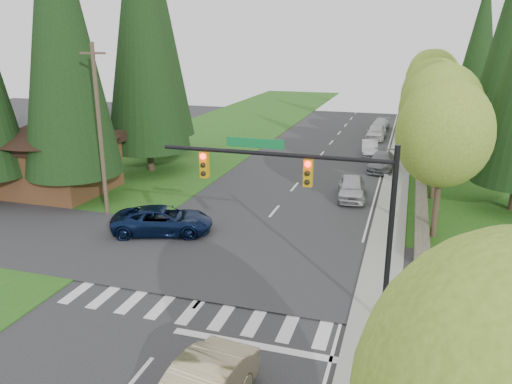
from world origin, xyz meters
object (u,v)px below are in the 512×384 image
at_px(suv_navy, 163,220).
at_px(parked_car_b, 382,162).
at_px(parked_car_e, 380,125).
at_px(parked_car_c, 370,148).
at_px(parked_car_a, 352,188).
at_px(parked_car_d, 376,132).

xyz_separation_m(suv_navy, parked_car_b, (10.43, 17.53, -0.06)).
xyz_separation_m(suv_navy, parked_car_e, (9.03, 36.11, -0.12)).
relative_size(suv_navy, parked_car_c, 1.35).
bearing_deg(parked_car_a, parked_car_d, 82.95).
relative_size(parked_car_c, parked_car_e, 0.92).
bearing_deg(parked_car_d, parked_car_e, 91.92).
distance_m(parked_car_a, parked_car_c, 13.37).
xyz_separation_m(parked_car_d, parked_car_e, (0.00, 5.84, -0.15)).
relative_size(parked_car_b, parked_car_e, 1.09).
height_order(parked_car_b, parked_car_d, parked_car_d).
bearing_deg(suv_navy, parked_car_e, -32.20).
bearing_deg(parked_car_b, parked_car_a, -97.36).
xyz_separation_m(suv_navy, parked_car_c, (9.03, 22.64, -0.09)).
bearing_deg(parked_car_d, parked_car_b, -81.81).
xyz_separation_m(suv_navy, parked_car_a, (9.03, 9.27, 0.00)).
bearing_deg(parked_car_c, parked_car_a, -95.77).
bearing_deg(parked_car_d, suv_navy, -104.69).
xyz_separation_m(parked_car_a, parked_car_c, (0.00, 13.37, -0.09)).
bearing_deg(parked_car_b, suv_navy, -118.49).
relative_size(parked_car_b, parked_car_c, 1.18).
height_order(suv_navy, parked_car_d, parked_car_d).
relative_size(suv_navy, parked_car_d, 1.18).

